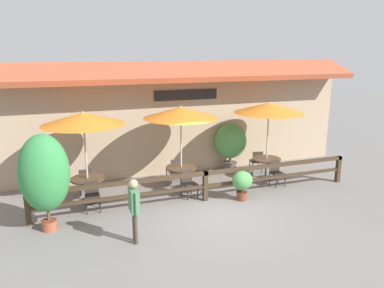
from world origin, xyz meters
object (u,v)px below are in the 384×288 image
(potted_plant_small_flowering, at_px, (242,182))
(chair_near_streetside, at_px, (92,195))
(chair_near_wallside, at_px, (85,179))
(dining_table_far, at_px, (266,162))
(chair_far_streetside, at_px, (277,172))
(potted_plant_entrance_palm, at_px, (231,142))
(chair_middle_wallside, at_px, (174,168))
(pedestrian, at_px, (134,203))
(dining_table_near, at_px, (88,183))
(dining_table_middle, at_px, (181,171))
(chair_middle_streetside, at_px, (189,182))
(patio_umbrella_far, at_px, (269,108))
(chair_far_wallside, at_px, (257,160))
(patio_umbrella_near, at_px, (83,119))
(potted_plant_tall_tropical, at_px, (44,174))
(patio_umbrella_middle, at_px, (181,113))

(potted_plant_small_flowering, bearing_deg, chair_near_streetside, 170.14)
(chair_near_streetside, relative_size, chair_near_wallside, 1.00)
(dining_table_far, relative_size, potted_plant_small_flowering, 1.10)
(chair_far_streetside, relative_size, potted_plant_small_flowering, 0.91)
(potted_plant_entrance_palm, bearing_deg, chair_middle_wallside, -169.12)
(chair_near_wallside, distance_m, pedestrian, 3.95)
(potted_plant_entrance_palm, xyz_separation_m, pedestrian, (-4.66, -4.40, -0.09))
(dining_table_near, relative_size, dining_table_far, 1.00)
(dining_table_middle, distance_m, chair_middle_wallside, 0.78)
(chair_middle_streetside, bearing_deg, patio_umbrella_far, -0.51)
(chair_middle_streetside, relative_size, chair_far_wallside, 1.00)
(chair_near_streetside, bearing_deg, patio_umbrella_near, 95.96)
(dining_table_middle, xyz_separation_m, dining_table_far, (3.26, -0.07, 0.00))
(chair_far_wallside, xyz_separation_m, potted_plant_tall_tropical, (-7.52, -2.40, 1.06))
(dining_table_middle, bearing_deg, dining_table_near, -178.15)
(patio_umbrella_near, bearing_deg, dining_table_far, 0.24)
(patio_umbrella_middle, height_order, dining_table_middle, patio_umbrella_middle)
(chair_middle_wallside, relative_size, chair_far_wallside, 1.00)
(dining_table_near, xyz_separation_m, chair_middle_streetside, (3.08, -0.66, -0.14))
(patio_umbrella_near, height_order, potted_plant_small_flowering, patio_umbrella_near)
(patio_umbrella_near, xyz_separation_m, chair_near_wallside, (-0.04, 0.74, -2.15))
(patio_umbrella_middle, height_order, chair_far_streetside, patio_umbrella_middle)
(chair_far_wallside, bearing_deg, potted_plant_tall_tropical, 29.54)
(chair_middle_streetside, bearing_deg, potted_plant_small_flowering, -42.36)
(chair_far_wallside, distance_m, potted_plant_small_flowering, 2.91)
(chair_near_streetside, bearing_deg, dining_table_far, 8.16)
(chair_near_wallside, xyz_separation_m, chair_far_wallside, (6.41, 0.03, 0.00))
(patio_umbrella_far, bearing_deg, dining_table_far, 180.00)
(chair_near_streetside, height_order, chair_near_wallside, same)
(dining_table_near, xyz_separation_m, potted_plant_tall_tropical, (-1.15, -1.63, 0.93))
(patio_umbrella_near, distance_m, chair_far_wallside, 6.77)
(potted_plant_tall_tropical, relative_size, pedestrian, 1.58)
(chair_near_streetside, distance_m, chair_far_wallside, 6.49)
(pedestrian, bearing_deg, potted_plant_entrance_palm, -47.61)
(chair_far_wallside, xyz_separation_m, pedestrian, (-5.52, -3.83, 0.57))
(patio_umbrella_middle, bearing_deg, potted_plant_small_flowering, -47.51)
(patio_umbrella_far, relative_size, chair_far_streetside, 3.32)
(chair_middle_streetside, distance_m, patio_umbrella_far, 3.97)
(chair_middle_streetside, bearing_deg, chair_middle_wallside, 77.62)
(dining_table_near, bearing_deg, potted_plant_entrance_palm, 13.56)
(patio_umbrella_middle, relative_size, patio_umbrella_far, 1.00)
(dining_table_middle, distance_m, potted_plant_tall_tropical, 4.67)
(dining_table_middle, height_order, chair_far_streetside, chair_far_streetside)
(potted_plant_tall_tropical, bearing_deg, dining_table_far, 12.49)
(potted_plant_small_flowering, bearing_deg, chair_far_wallside, 51.80)
(chair_middle_streetside, bearing_deg, potted_plant_tall_tropical, -179.53)
(patio_umbrella_near, height_order, pedestrian, patio_umbrella_near)
(dining_table_middle, height_order, potted_plant_tall_tropical, potted_plant_tall_tropical)
(dining_table_middle, distance_m, potted_plant_entrance_palm, 2.77)
(chair_near_streetside, bearing_deg, chair_middle_streetside, 2.62)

